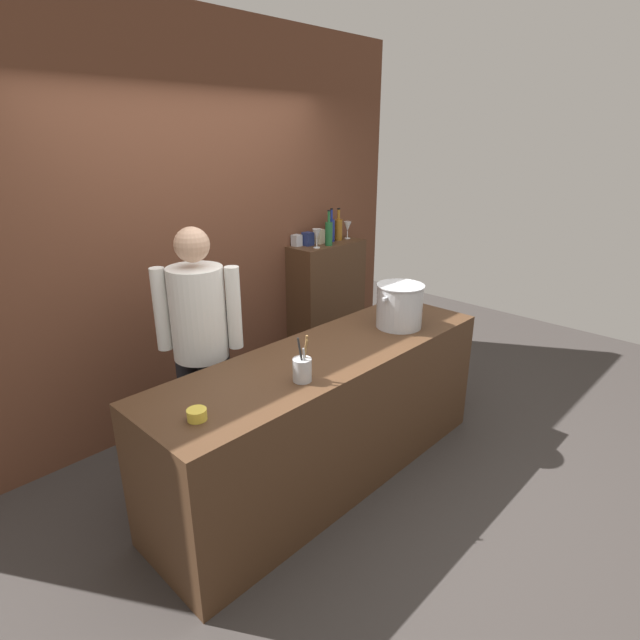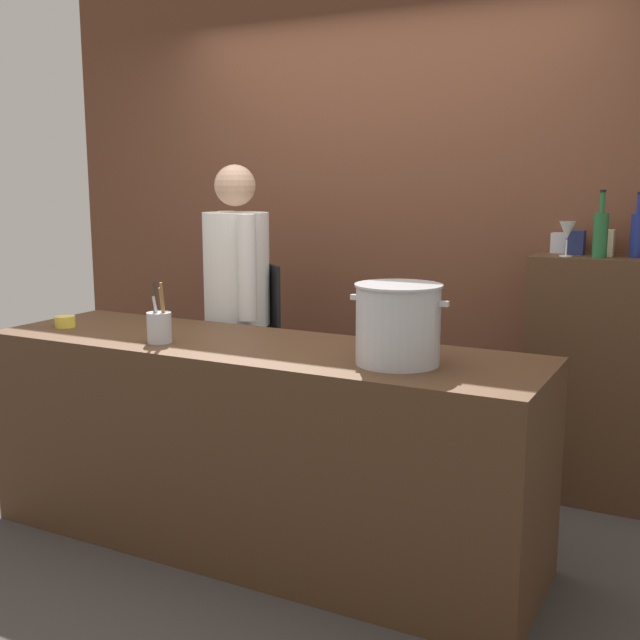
{
  "view_description": "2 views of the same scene",
  "coord_description": "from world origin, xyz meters",
  "px_view_note": "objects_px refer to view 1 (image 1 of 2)",
  "views": [
    {
      "loc": [
        -2.07,
        -1.92,
        2.16
      ],
      "look_at": [
        0.26,
        0.32,
        0.96
      ],
      "focal_mm": 28.09,
      "sensor_mm": 36.0,
      "label": 1
    },
    {
      "loc": [
        1.71,
        -2.69,
        1.57
      ],
      "look_at": [
        0.09,
        0.42,
        0.94
      ],
      "focal_mm": 43.3,
      "sensor_mm": 36.0,
      "label": 2
    }
  ],
  "objects_px": {
    "wine_bottle_amber": "(338,229)",
    "wine_glass_wide": "(317,234)",
    "utensil_crock": "(302,369)",
    "spice_tin_cream": "(319,236)",
    "butter_jar": "(197,415)",
    "spice_tin_navy": "(308,239)",
    "chef": "(200,338)",
    "wine_bottle_green": "(329,233)",
    "stockpot_large": "(400,306)",
    "wine_bottle_cobalt": "(331,230)",
    "spice_tin_silver": "(297,240)",
    "wine_glass_short": "(347,227)"
  },
  "relations": [
    {
      "from": "wine_bottle_cobalt",
      "to": "stockpot_large",
      "type": "bearing_deg",
      "value": -118.38
    },
    {
      "from": "wine_bottle_green",
      "to": "wine_bottle_cobalt",
      "type": "bearing_deg",
      "value": 34.91
    },
    {
      "from": "chef",
      "to": "spice_tin_navy",
      "type": "bearing_deg",
      "value": -116.01
    },
    {
      "from": "utensil_crock",
      "to": "wine_glass_short",
      "type": "relative_size",
      "value": 1.61
    },
    {
      "from": "utensil_crock",
      "to": "wine_glass_short",
      "type": "xyz_separation_m",
      "value": [
        1.94,
        1.36,
        0.36
      ]
    },
    {
      "from": "wine_bottle_cobalt",
      "to": "spice_tin_cream",
      "type": "bearing_deg",
      "value": 172.28
    },
    {
      "from": "wine_bottle_green",
      "to": "utensil_crock",
      "type": "bearing_deg",
      "value": -141.09
    },
    {
      "from": "butter_jar",
      "to": "spice_tin_cream",
      "type": "distance_m",
      "value": 2.6
    },
    {
      "from": "wine_bottle_cobalt",
      "to": "wine_glass_wide",
      "type": "bearing_deg",
      "value": -161.41
    },
    {
      "from": "chef",
      "to": "utensil_crock",
      "type": "xyz_separation_m",
      "value": [
        0.12,
        -0.79,
        0.01
      ]
    },
    {
      "from": "utensil_crock",
      "to": "butter_jar",
      "type": "xyz_separation_m",
      "value": [
        -0.62,
        0.07,
        -0.04
      ]
    },
    {
      "from": "chef",
      "to": "spice_tin_cream",
      "type": "bearing_deg",
      "value": -117.92
    },
    {
      "from": "utensil_crock",
      "to": "wine_bottle_green",
      "type": "bearing_deg",
      "value": 38.91
    },
    {
      "from": "stockpot_large",
      "to": "chef",
      "type": "bearing_deg",
      "value": 149.67
    },
    {
      "from": "wine_bottle_cobalt",
      "to": "spice_tin_silver",
      "type": "relative_size",
      "value": 3.04
    },
    {
      "from": "chef",
      "to": "wine_glass_wide",
      "type": "height_order",
      "value": "chef"
    },
    {
      "from": "wine_bottle_green",
      "to": "wine_glass_wide",
      "type": "xyz_separation_m",
      "value": [
        -0.15,
        0.0,
        0.0
      ]
    },
    {
      "from": "chef",
      "to": "spice_tin_navy",
      "type": "distance_m",
      "value": 1.72
    },
    {
      "from": "stockpot_large",
      "to": "wine_glass_short",
      "type": "relative_size",
      "value": 2.39
    },
    {
      "from": "wine_bottle_cobalt",
      "to": "spice_tin_silver",
      "type": "distance_m",
      "value": 0.38
    },
    {
      "from": "chef",
      "to": "wine_bottle_green",
      "type": "xyz_separation_m",
      "value": [
        1.7,
        0.49,
        0.37
      ]
    },
    {
      "from": "wine_glass_wide",
      "to": "spice_tin_navy",
      "type": "bearing_deg",
      "value": 81.01
    },
    {
      "from": "stockpot_large",
      "to": "wine_bottle_amber",
      "type": "distance_m",
      "value": 1.52
    },
    {
      "from": "stockpot_large",
      "to": "butter_jar",
      "type": "relative_size",
      "value": 4.1
    },
    {
      "from": "utensil_crock",
      "to": "wine_glass_short",
      "type": "distance_m",
      "value": 2.39
    },
    {
      "from": "chef",
      "to": "wine_glass_short",
      "type": "height_order",
      "value": "chef"
    },
    {
      "from": "spice_tin_silver",
      "to": "wine_bottle_amber",
      "type": "bearing_deg",
      "value": -10.19
    },
    {
      "from": "utensil_crock",
      "to": "spice_tin_cream",
      "type": "xyz_separation_m",
      "value": [
        1.59,
        1.4,
        0.31
      ]
    },
    {
      "from": "butter_jar",
      "to": "wine_glass_wide",
      "type": "bearing_deg",
      "value": 30.47
    },
    {
      "from": "utensil_crock",
      "to": "wine_bottle_green",
      "type": "xyz_separation_m",
      "value": [
        1.58,
        1.27,
        0.37
      ]
    },
    {
      "from": "chef",
      "to": "wine_glass_short",
      "type": "distance_m",
      "value": 2.17
    },
    {
      "from": "utensil_crock",
      "to": "stockpot_large",
      "type": "bearing_deg",
      "value": 5.81
    },
    {
      "from": "wine_bottle_amber",
      "to": "wine_glass_wide",
      "type": "height_order",
      "value": "wine_bottle_amber"
    },
    {
      "from": "chef",
      "to": "butter_jar",
      "type": "xyz_separation_m",
      "value": [
        -0.5,
        -0.72,
        -0.04
      ]
    },
    {
      "from": "wine_bottle_green",
      "to": "wine_bottle_amber",
      "type": "bearing_deg",
      "value": 22.9
    },
    {
      "from": "stockpot_large",
      "to": "wine_bottle_amber",
      "type": "relative_size",
      "value": 1.3
    },
    {
      "from": "stockpot_large",
      "to": "wine_bottle_cobalt",
      "type": "height_order",
      "value": "wine_bottle_cobalt"
    },
    {
      "from": "wine_bottle_amber",
      "to": "spice_tin_silver",
      "type": "relative_size",
      "value": 2.95
    },
    {
      "from": "wine_glass_wide",
      "to": "spice_tin_navy",
      "type": "relative_size",
      "value": 1.42
    },
    {
      "from": "utensil_crock",
      "to": "spice_tin_cream",
      "type": "height_order",
      "value": "spice_tin_cream"
    },
    {
      "from": "wine_bottle_cobalt",
      "to": "spice_tin_cream",
      "type": "distance_m",
      "value": 0.15
    },
    {
      "from": "butter_jar",
      "to": "spice_tin_navy",
      "type": "xyz_separation_m",
      "value": [
        2.07,
        1.34,
        0.35
      ]
    },
    {
      "from": "butter_jar",
      "to": "wine_glass_short",
      "type": "bearing_deg",
      "value": 26.76
    },
    {
      "from": "spice_tin_cream",
      "to": "spice_tin_navy",
      "type": "distance_m",
      "value": 0.14
    },
    {
      "from": "wine_bottle_amber",
      "to": "wine_glass_wide",
      "type": "distance_m",
      "value": 0.41
    },
    {
      "from": "spice_tin_silver",
      "to": "wine_bottle_cobalt",
      "type": "bearing_deg",
      "value": -12.83
    },
    {
      "from": "chef",
      "to": "spice_tin_silver",
      "type": "relative_size",
      "value": 16.48
    },
    {
      "from": "wine_bottle_amber",
      "to": "wine_bottle_green",
      "type": "height_order",
      "value": "wine_bottle_green"
    },
    {
      "from": "chef",
      "to": "wine_bottle_green",
      "type": "height_order",
      "value": "chef"
    },
    {
      "from": "butter_jar",
      "to": "chef",
      "type": "bearing_deg",
      "value": 55.25
    }
  ]
}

